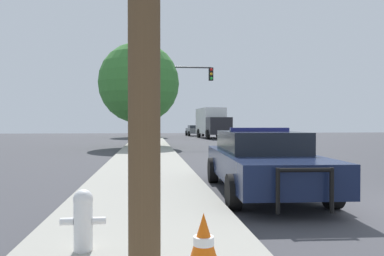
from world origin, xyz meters
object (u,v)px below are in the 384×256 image
object	(u,v)px
police_car	(261,160)
tree_sidewalk_mid	(139,83)
box_truck	(212,122)
car_background_distant	(195,130)
fire_hydrant	(83,218)
tree_sidewalk_far	(141,96)
traffic_cone	(204,244)
traffic_light	(179,89)

from	to	relation	value
police_car	tree_sidewalk_mid	bearing A→B (deg)	-76.02
box_truck	car_background_distant	bearing A→B (deg)	-85.89
fire_hydrant	tree_sidewalk_far	bearing A→B (deg)	90.20
tree_sidewalk_mid	box_truck	bearing A→B (deg)	62.89
car_background_distant	traffic_cone	distance (m)	44.19
tree_sidewalk_far	traffic_cone	distance (m)	40.81
car_background_distant	traffic_cone	bearing A→B (deg)	-98.66
traffic_light	box_truck	world-z (taller)	traffic_light
tree_sidewalk_far	traffic_cone	size ratio (longest dim) A/B	12.68
traffic_light	traffic_cone	distance (m)	22.35
police_car	box_truck	distance (m)	31.96
box_truck	traffic_cone	xyz separation A→B (m)	(-6.30, -36.53, -1.31)
traffic_light	car_background_distant	distance (m)	22.42
traffic_light	traffic_cone	world-z (taller)	traffic_light
traffic_light	tree_sidewalk_far	size ratio (longest dim) A/B	0.71
police_car	traffic_cone	xyz separation A→B (m)	(-2.08, -4.86, -0.33)
traffic_light	box_truck	size ratio (longest dim) A/B	0.72
traffic_cone	tree_sidewalk_far	bearing A→B (deg)	92.04
fire_hydrant	police_car	bearing A→B (deg)	49.75
car_background_distant	tree_sidewalk_mid	bearing A→B (deg)	-108.23
fire_hydrant	car_background_distant	size ratio (longest dim) A/B	0.18
police_car	tree_sidewalk_mid	world-z (taller)	tree_sidewalk_mid
traffic_light	tree_sidewalk_mid	bearing A→B (deg)	-177.58
traffic_light	box_truck	distance (m)	15.44
traffic_light	car_background_distant	size ratio (longest dim) A/B	1.34
fire_hydrant	tree_sidewalk_mid	distance (m)	21.38
traffic_light	tree_sidewalk_far	distance (m)	18.79
police_car	fire_hydrant	distance (m)	5.25
fire_hydrant	car_background_distant	distance (m)	43.52
police_car	box_truck	xyz separation A→B (m)	(4.21, 31.67, 0.98)
box_truck	tree_sidewalk_mid	xyz separation A→B (m)	(-7.50, -14.64, 2.59)
car_background_distant	tree_sidewalk_mid	distance (m)	23.20
car_background_distant	box_truck	bearing A→B (deg)	-83.95
tree_sidewalk_far	tree_sidewalk_mid	bearing A→B (deg)	-89.26
fire_hydrant	box_truck	distance (m)	36.49
fire_hydrant	tree_sidewalk_mid	world-z (taller)	tree_sidewalk_mid
fire_hydrant	car_background_distant	world-z (taller)	car_background_distant
police_car	traffic_light	xyz separation A→B (m)	(-0.53, 17.15, 3.25)
car_background_distant	box_truck	distance (m)	7.48
fire_hydrant	box_truck	world-z (taller)	box_truck
car_background_distant	tree_sidewalk_mid	xyz separation A→B (m)	(-6.48, -21.98, 3.60)
police_car	tree_sidewalk_mid	xyz separation A→B (m)	(-3.28, 17.03, 3.58)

